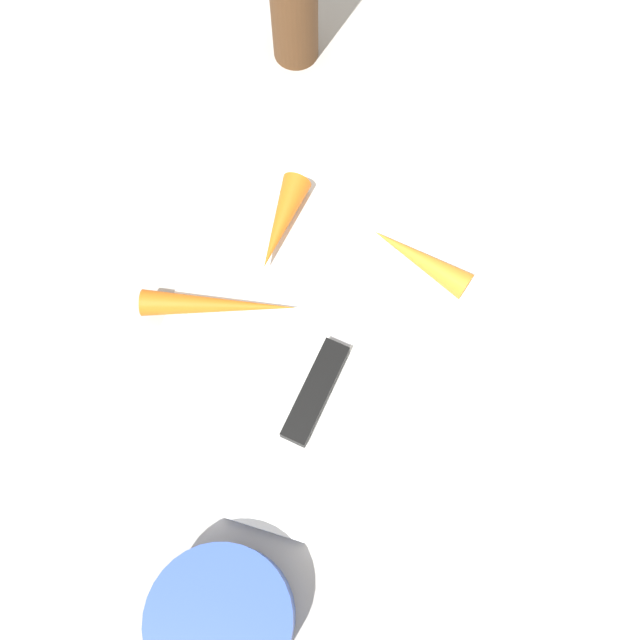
% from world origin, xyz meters
% --- Properties ---
extents(ground_plane, '(1.40, 1.40, 0.00)m').
position_xyz_m(ground_plane, '(0.00, 0.00, 0.00)').
color(ground_plane, '#ADA8A0').
extents(cutting_board, '(0.36, 0.26, 0.01)m').
position_xyz_m(cutting_board, '(0.00, 0.00, 0.01)').
color(cutting_board, white).
rests_on(cutting_board, ground_plane).
extents(knife, '(0.20, 0.05, 0.01)m').
position_xyz_m(knife, '(-0.05, -0.02, 0.02)').
color(knife, '#B7B7BC').
rests_on(knife, cutting_board).
extents(carrot_medium, '(0.05, 0.10, 0.02)m').
position_xyz_m(carrot_medium, '(0.08, -0.07, 0.02)').
color(carrot_medium, orange).
rests_on(carrot_medium, cutting_board).
extents(carrot_longest, '(0.06, 0.13, 0.02)m').
position_xyz_m(carrot_longest, '(-0.02, 0.08, 0.02)').
color(carrot_longest, orange).
rests_on(carrot_longest, cutting_board).
extents(carrot_shortest, '(0.09, 0.03, 0.03)m').
position_xyz_m(carrot_shortest, '(0.07, 0.06, 0.03)').
color(carrot_shortest, orange).
rests_on(carrot_shortest, cutting_board).
extents(small_bowl, '(0.11, 0.11, 0.05)m').
position_xyz_m(small_bowl, '(-0.25, 0.00, 0.03)').
color(small_bowl, '#3351B2').
rests_on(small_bowl, ground_plane).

